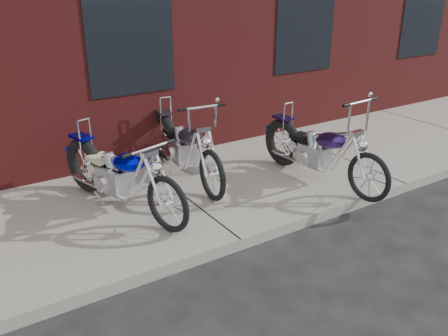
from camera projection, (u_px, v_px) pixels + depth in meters
ground at (241, 250)px, 5.64m from camera, size 120.00×120.00×0.00m
sidewalk at (182, 198)px, 6.78m from camera, size 22.00×3.00×0.15m
chopper_purple at (319, 153)px, 7.05m from camera, size 0.59×2.43×1.36m
chopper_blue at (119, 177)px, 6.18m from camera, size 0.87×2.43×1.08m
chopper_third at (184, 148)px, 7.19m from camera, size 0.61×2.50×1.27m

